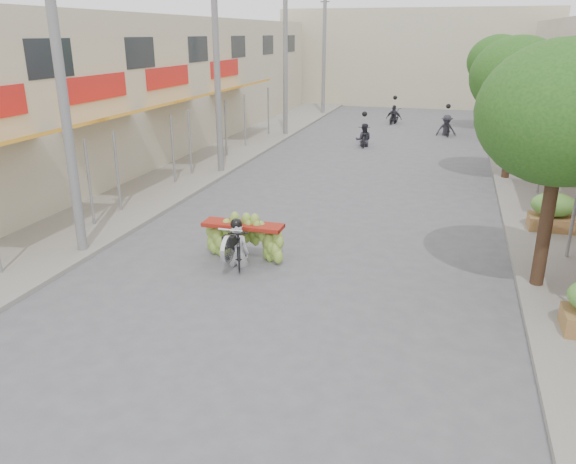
# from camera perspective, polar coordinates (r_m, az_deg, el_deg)

# --- Properties ---
(ground) EXTENTS (120.00, 120.00, 0.00)m
(ground) POSITION_cam_1_polar(r_m,az_deg,el_deg) (10.36, -4.93, -11.22)
(ground) COLOR #59595F
(ground) RESTS_ON ground
(sidewalk_left) EXTENTS (4.00, 60.00, 0.12)m
(sidewalk_left) POSITION_cam_1_polar(r_m,az_deg,el_deg) (25.98, -7.51, 7.79)
(sidewalk_left) COLOR gray
(sidewalk_left) RESTS_ON ground
(sidewalk_right) EXTENTS (4.00, 60.00, 0.12)m
(sidewalk_right) POSITION_cam_1_polar(r_m,az_deg,el_deg) (24.12, 24.79, 5.24)
(sidewalk_right) COLOR gray
(sidewalk_right) RESTS_ON ground
(shophouse_row_left) EXTENTS (9.77, 40.00, 6.00)m
(shophouse_row_left) POSITION_cam_1_polar(r_m,az_deg,el_deg) (27.10, -18.68, 13.74)
(shophouse_row_left) COLOR #C0B598
(shophouse_row_left) RESTS_ON ground
(far_building) EXTENTS (20.00, 6.00, 7.00)m
(far_building) POSITION_cam_1_polar(r_m,az_deg,el_deg) (46.41, 12.79, 16.90)
(far_building) COLOR #C0B598
(far_building) RESTS_ON ground
(utility_pole_near) EXTENTS (0.60, 0.24, 8.00)m
(utility_pole_near) POSITION_cam_1_polar(r_m,az_deg,el_deg) (14.31, -21.96, 13.14)
(utility_pole_near) COLOR slate
(utility_pole_near) RESTS_ON ground
(utility_pole_mid) EXTENTS (0.60, 0.24, 8.00)m
(utility_pole_mid) POSITION_cam_1_polar(r_m,az_deg,el_deg) (22.10, -7.24, 16.15)
(utility_pole_mid) COLOR slate
(utility_pole_mid) RESTS_ON ground
(utility_pole_far) EXTENTS (0.60, 0.24, 8.00)m
(utility_pole_far) POSITION_cam_1_polar(r_m,az_deg,el_deg) (30.56, -0.27, 17.20)
(utility_pole_far) COLOR slate
(utility_pole_far) RESTS_ON ground
(utility_pole_back) EXTENTS (0.60, 0.24, 8.00)m
(utility_pole_back) POSITION_cam_1_polar(r_m,az_deg,el_deg) (39.26, 3.68, 17.69)
(utility_pole_back) COLOR slate
(utility_pole_back) RESTS_ON ground
(street_tree_near) EXTENTS (3.40, 3.40, 5.25)m
(street_tree_near) POSITION_cam_1_polar(r_m,az_deg,el_deg) (12.52, 26.21, 10.70)
(street_tree_near) COLOR #3A2719
(street_tree_near) RESTS_ON ground
(street_tree_mid) EXTENTS (3.40, 3.40, 5.25)m
(street_tree_mid) POSITION_cam_1_polar(r_m,az_deg,el_deg) (22.41, 22.34, 14.32)
(street_tree_mid) COLOR #3A2719
(street_tree_mid) RESTS_ON ground
(street_tree_far) EXTENTS (3.40, 3.40, 5.25)m
(street_tree_far) POSITION_cam_1_polar(r_m,az_deg,el_deg) (34.35, 20.61, 15.87)
(street_tree_far) COLOR #3A2719
(street_tree_far) RESTS_ON ground
(produce_crate_mid) EXTENTS (1.20, 0.88, 1.16)m
(produce_crate_mid) POSITION_cam_1_polar(r_m,az_deg,el_deg) (17.13, 25.35, 2.15)
(produce_crate_mid) COLOR olive
(produce_crate_mid) RESTS_ON ground
(produce_crate_far) EXTENTS (1.20, 0.88, 1.16)m
(produce_crate_far) POSITION_cam_1_polar(r_m,az_deg,el_deg) (24.85, 22.88, 7.43)
(produce_crate_far) COLOR olive
(produce_crate_far) RESTS_ON ground
(banana_motorbike) EXTENTS (2.20, 1.85, 1.96)m
(banana_motorbike) POSITION_cam_1_polar(r_m,az_deg,el_deg) (13.56, -4.90, -0.43)
(banana_motorbike) COLOR black
(banana_motorbike) RESTS_ON ground
(market_umbrella) EXTENTS (2.07, 2.07, 1.61)m
(market_umbrella) POSITION_cam_1_polar(r_m,az_deg,el_deg) (17.49, 25.44, 8.20)
(market_umbrella) COLOR red
(market_umbrella) RESTS_ON ground
(pedestrian) EXTENTS (0.97, 0.63, 1.86)m
(pedestrian) POSITION_cam_1_polar(r_m,az_deg,el_deg) (24.53, 22.25, 8.17)
(pedestrian) COLOR silver
(pedestrian) RESTS_ON ground
(bg_motorbike_a) EXTENTS (0.86, 1.65, 1.95)m
(bg_motorbike_a) POSITION_cam_1_polar(r_m,az_deg,el_deg) (28.18, 7.71, 10.12)
(bg_motorbike_a) COLOR black
(bg_motorbike_a) RESTS_ON ground
(bg_motorbike_b) EXTENTS (1.15, 1.86, 1.95)m
(bg_motorbike_b) POSITION_cam_1_polar(r_m,az_deg,el_deg) (32.11, 15.86, 10.87)
(bg_motorbike_b) COLOR black
(bg_motorbike_b) RESTS_ON ground
(bg_motorbike_c) EXTENTS (1.05, 1.68, 1.95)m
(bg_motorbike_c) POSITION_cam_1_polar(r_m,az_deg,el_deg) (35.76, 10.75, 12.02)
(bg_motorbike_c) COLOR black
(bg_motorbike_c) RESTS_ON ground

